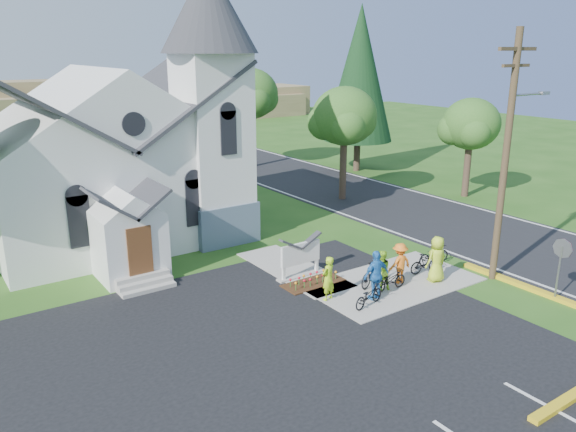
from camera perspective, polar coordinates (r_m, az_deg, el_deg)
ground at (r=22.20m, az=8.71°, el=-8.07°), size 120.00×120.00×0.00m
parking_lot at (r=17.04m, az=-4.48°, el=-16.09°), size 20.00×16.00×0.02m
road at (r=39.16m, az=4.37°, el=3.02°), size 8.00×90.00×0.02m
sidewalk at (r=23.48m, az=10.56°, el=-6.67°), size 7.00×4.00×0.05m
church at (r=28.56m, az=-17.04°, el=7.96°), size 12.35×12.00×13.00m
church_sign at (r=23.35m, az=1.27°, el=-3.87°), size 2.20×0.40×1.70m
flower_bed at (r=23.05m, az=2.58°, el=-6.82°), size 2.60×1.10×0.07m
utility_pole at (r=23.69m, az=21.39°, el=6.26°), size 3.45×0.28×10.00m
stop_sign at (r=23.28m, az=26.01°, el=-3.72°), size 0.11×0.76×2.48m
tree_road_near at (r=35.03m, az=5.76°, el=10.01°), size 4.00×4.00×7.05m
tree_road_mid at (r=44.99m, az=-3.88°, el=12.25°), size 4.40×4.40×7.80m
tree_road_far at (r=37.44m, az=18.10°, el=8.82°), size 3.60×3.60×6.30m
conifer at (r=43.63m, az=7.30°, el=14.13°), size 5.20×5.20×12.40m
distant_hills at (r=73.25m, az=-21.18°, el=10.05°), size 61.00×10.00×5.60m
cyclist_0 at (r=21.30m, az=4.09°, el=-6.33°), size 0.71×0.56×1.72m
bike_0 at (r=21.12m, az=8.19°, el=-7.99°), size 1.66×0.87×0.83m
cyclist_1 at (r=22.40m, az=9.43°, el=-5.46°), size 0.92×0.79×1.64m
bike_1 at (r=22.86m, az=8.68°, el=-5.69°), size 1.88×1.00×1.09m
cyclist_2 at (r=21.49m, az=8.95°, el=-5.96°), size 1.17×0.54×1.95m
bike_2 at (r=22.55m, az=10.33°, el=-6.44°), size 1.61×0.57×0.84m
cyclist_3 at (r=23.18m, az=11.27°, el=-4.72°), size 1.12×0.69×1.68m
bike_3 at (r=24.52m, az=13.80°, el=-4.66°), size 1.56×0.71×0.91m
cyclist_4 at (r=23.63m, az=14.86°, el=-4.25°), size 1.00×0.71×1.92m
bike_4 at (r=25.61m, az=14.58°, el=-3.82°), size 1.71×0.74×0.87m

